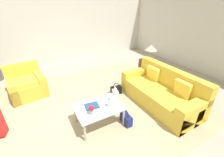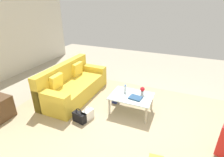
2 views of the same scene
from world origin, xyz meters
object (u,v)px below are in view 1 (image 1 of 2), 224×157
(couch, at_px, (162,92))
(handbag_navy, at_px, (126,119))
(water_bottle, at_px, (109,103))
(table_lamp, at_px, (151,48))
(flower_vase, at_px, (91,109))
(handbag_white, at_px, (115,93))
(side_table, at_px, (149,67))
(armchair, at_px, (27,85))
(coffee_table, at_px, (99,109))
(handbag_black, at_px, (116,90))
(coffee_table_book, at_px, (92,106))

(couch, bearing_deg, handbag_navy, -170.62)
(water_bottle, xyz_separation_m, table_lamp, (2.60, 1.60, 0.44))
(flower_vase, xyz_separation_m, handbag_white, (1.05, 0.86, -0.45))
(flower_vase, xyz_separation_m, table_lamp, (3.02, 1.65, 0.41))
(flower_vase, bearing_deg, side_table, 28.65)
(handbag_navy, bearing_deg, armchair, 126.34)
(coffee_table, height_order, table_lamp, table_lamp)
(water_bottle, relative_size, handbag_white, 0.57)
(armchair, relative_size, side_table, 1.88)
(handbag_black, bearing_deg, handbag_navy, -110.69)
(coffee_table_book, distance_m, table_lamp, 3.29)
(flower_vase, bearing_deg, couch, 1.42)
(side_table, bearing_deg, handbag_navy, -141.55)
(couch, bearing_deg, water_bottle, -180.00)
(water_bottle, bearing_deg, couch, 0.00)
(coffee_table_book, bearing_deg, side_table, 33.19)
(handbag_navy, bearing_deg, water_bottle, 146.28)
(couch, relative_size, handbag_black, 6.07)
(handbag_white, bearing_deg, handbag_black, 49.49)
(coffee_table_book, bearing_deg, handbag_white, 40.58)
(armchair, relative_size, coffee_table_book, 3.77)
(side_table, relative_size, handbag_white, 1.59)
(table_lamp, bearing_deg, couch, -121.96)
(couch, relative_size, table_lamp, 3.84)
(coffee_table_book, height_order, handbag_white, coffee_table_book)
(side_table, height_order, handbag_navy, side_table)
(armchair, bearing_deg, handbag_navy, -53.66)
(coffee_table_book, height_order, handbag_black, coffee_table_book)
(table_lamp, bearing_deg, handbag_white, -158.03)
(couch, xyz_separation_m, table_lamp, (1.00, 1.60, 0.68))
(couch, height_order, coffee_table, couch)
(coffee_table, height_order, handbag_black, coffee_table)
(coffee_table, xyz_separation_m, coffee_table_book, (-0.12, 0.08, 0.07))
(armchair, xyz_separation_m, side_table, (4.11, -0.67, -0.03))
(couch, distance_m, water_bottle, 1.62)
(armchair, height_order, water_bottle, armchair)
(coffee_table, relative_size, table_lamp, 1.76)
(handbag_black, bearing_deg, coffee_table, -138.31)
(flower_vase, bearing_deg, handbag_white, 39.13)
(side_table, height_order, table_lamp, table_lamp)
(coffee_table_book, height_order, table_lamp, table_lamp)
(handbag_white, bearing_deg, coffee_table_book, -146.67)
(water_bottle, xyz_separation_m, side_table, (2.60, 1.60, -0.28))
(water_bottle, distance_m, coffee_table_book, 0.38)
(coffee_table, relative_size, water_bottle, 4.88)
(armchair, relative_size, water_bottle, 5.24)
(couch, height_order, handbag_navy, couch)
(water_bottle, bearing_deg, side_table, 31.61)
(table_lamp, relative_size, handbag_black, 1.58)
(armchair, xyz_separation_m, table_lamp, (4.11, -0.67, 0.69))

